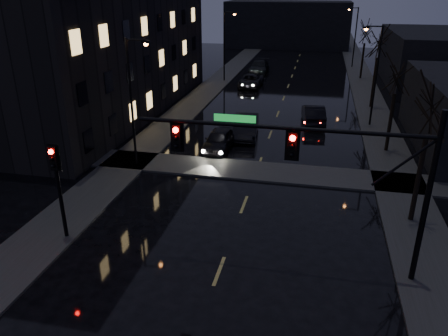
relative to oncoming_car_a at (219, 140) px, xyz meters
The scene contains 21 objects.
sidewalk_left 14.23m from the oncoming_car_a, 112.15° to the left, with size 3.00×140.00×0.12m, color #2D2D2B.
sidewalk_right 17.59m from the oncoming_car_a, 48.52° to the left, with size 3.00×140.00×0.12m, color #2D2D2B.
sidewalk_cross 4.63m from the oncoming_car_a, 46.71° to the right, with size 40.00×3.00×0.12m, color #2D2D2B.
apartment_block 16.51m from the oncoming_car_a, 148.56° to the left, with size 12.00×30.00×12.00m, color black.
commercial_right_far 33.10m from the oncoming_car_a, 52.41° to the left, with size 12.00×18.00×6.00m, color black.
far_block 56.26m from the oncoming_car_a, 89.86° to the left, with size 22.00×10.00×8.00m, color black.
signal_mast 15.19m from the oncoming_car_a, 61.44° to the right, with size 11.11×0.41×7.00m.
signal_pole_left 13.75m from the oncoming_car_a, 108.75° to the right, with size 0.35×0.41×4.53m.
tree_near 14.98m from the oncoming_car_a, 34.17° to the right, with size 3.52×3.52×8.08m.
tree_mid_a 12.79m from the oncoming_car_a, 10.63° to the left, with size 3.30×3.30×7.58m.
tree_mid_b 19.19m from the oncoming_car_a, 50.83° to the left, with size 3.74×3.74×8.59m.
tree_far 30.90m from the oncoming_car_a, 67.72° to the left, with size 3.43×3.43×7.88m.
streetlight_l_near 7.11m from the oncoming_car_a, 139.20° to the right, with size 1.53×0.28×8.00m.
streetlight_l_far 23.93m from the oncoming_car_a, 100.85° to the left, with size 1.53×0.28×8.00m.
streetlight_r_mid 14.07m from the oncoming_car_a, 37.29° to the left, with size 1.53×0.28×8.00m.
streetlight_r_far 37.94m from the oncoming_car_a, 73.48° to the left, with size 1.53×0.28×8.00m.
oncoming_car_a is the anchor object (origin of this frame).
oncoming_car_b 3.60m from the oncoming_car_a, 68.13° to the left, with size 1.72×4.93×1.62m, color black.
oncoming_car_c 20.68m from the oncoming_car_a, 92.82° to the left, with size 2.35×5.09×1.42m, color black.
oncoming_car_d 29.35m from the oncoming_car_a, 92.47° to the left, with size 2.28×5.61×1.63m, color black.
lead_car 10.10m from the oncoming_car_a, 51.32° to the left, with size 1.67×4.79×1.58m, color black.
Camera 1 is at (3.35, -6.50, 10.91)m, focal length 35.00 mm.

